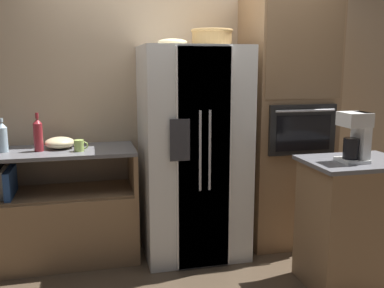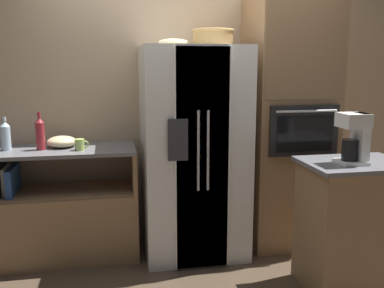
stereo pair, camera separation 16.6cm
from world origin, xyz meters
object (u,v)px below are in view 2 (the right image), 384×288
object	(u,v)px
wicker_basket	(213,37)
coffee_maker	(355,136)
bottle_short	(40,133)
fruit_bowl	(173,42)
bottle_tall	(5,135)
mixing_bowl	(62,142)
refrigerator	(193,152)
wall_oven	(288,123)
mug	(80,145)

from	to	relation	value
wicker_basket	coffee_maker	bearing A→B (deg)	-52.16
bottle_short	fruit_bowl	bearing A→B (deg)	-0.09
bottle_tall	mixing_bowl	bearing A→B (deg)	5.64
bottle_short	mixing_bowl	xyz separation A→B (m)	(0.16, 0.08, -0.09)
bottle_short	mixing_bowl	world-z (taller)	bottle_short
refrigerator	bottle_tall	world-z (taller)	refrigerator
bottle_tall	mixing_bowl	size ratio (longest dim) A/B	1.13
mixing_bowl	coffee_maker	distance (m)	2.31
refrigerator	bottle_short	world-z (taller)	refrigerator
bottle_tall	mixing_bowl	world-z (taller)	bottle_tall
fruit_bowl	bottle_short	xyz separation A→B (m)	(-1.10, 0.00, -0.73)
wall_oven	wicker_basket	xyz separation A→B (m)	(-0.69, 0.04, 0.75)
mixing_bowl	coffee_maker	bearing A→B (deg)	-26.81
wall_oven	bottle_short	xyz separation A→B (m)	(-2.14, 0.01, -0.03)
refrigerator	mug	xyz separation A→B (m)	(-0.94, -0.01, 0.10)
refrigerator	fruit_bowl	xyz separation A→B (m)	(-0.16, 0.07, 0.92)
refrigerator	coffee_maker	xyz separation A→B (m)	(0.96, -0.89, 0.26)
bottle_short	mug	bearing A→B (deg)	-13.96
wall_oven	bottle_tall	distance (m)	2.41
wicker_basket	mug	xyz separation A→B (m)	(-1.13, -0.10, -0.87)
bottle_tall	coffee_maker	size ratio (longest dim) A/B	0.77
bottle_short	mug	distance (m)	0.34
mixing_bowl	mug	bearing A→B (deg)	-43.97
refrigerator	mixing_bowl	xyz separation A→B (m)	(-1.10, 0.15, 0.10)
mug	bottle_tall	bearing A→B (deg)	169.30
bottle_short	coffee_maker	bearing A→B (deg)	-23.54
mug	coffee_maker	world-z (taller)	coffee_maker
bottle_tall	bottle_short	xyz separation A→B (m)	(0.27, -0.03, 0.01)
bottle_tall	mixing_bowl	distance (m)	0.44
bottle_tall	bottle_short	distance (m)	0.28
fruit_bowl	mug	size ratio (longest dim) A/B	2.19
bottle_short	refrigerator	bearing A→B (deg)	-3.32
wall_oven	refrigerator	bearing A→B (deg)	-176.07
refrigerator	fruit_bowl	size ratio (longest dim) A/B	7.29
bottle_tall	refrigerator	bearing A→B (deg)	-3.95
bottle_tall	mug	distance (m)	0.60
refrigerator	bottle_short	size ratio (longest dim) A/B	5.75
wall_oven	bottle_tall	world-z (taller)	wall_oven
mixing_bowl	bottle_short	bearing A→B (deg)	-154.34
bottle_tall	coffee_maker	bearing A→B (deg)	-21.85
bottle_tall	wicker_basket	bearing A→B (deg)	-0.27
fruit_bowl	bottle_tall	xyz separation A→B (m)	(-1.37, 0.03, -0.75)
fruit_bowl	coffee_maker	world-z (taller)	fruit_bowl
fruit_bowl	coffee_maker	size ratio (longest dim) A/B	0.70
mug	mixing_bowl	size ratio (longest dim) A/B	0.46
coffee_maker	fruit_bowl	bearing A→B (deg)	139.20
wicker_basket	bottle_short	world-z (taller)	wicker_basket
bottle_tall	wall_oven	bearing A→B (deg)	-1.07
wall_oven	wicker_basket	bearing A→B (deg)	176.94
bottle_tall	bottle_short	size ratio (longest dim) A/B	0.87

